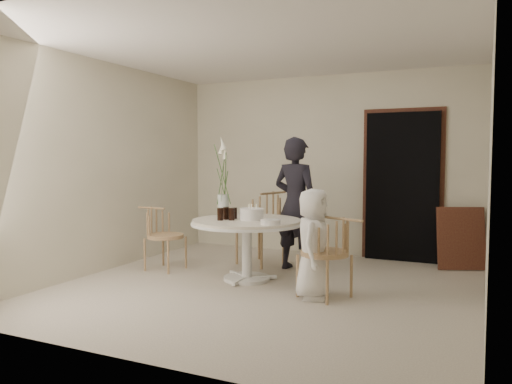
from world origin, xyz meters
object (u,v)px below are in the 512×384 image
at_px(flower_vase, 223,188).
at_px(birthday_cake, 252,214).
at_px(chair_left, 158,229).
at_px(chair_right, 334,246).
at_px(boy, 313,244).
at_px(girl, 296,204).
at_px(table, 247,229).
at_px(chair_far, 267,217).

bearing_deg(flower_vase, birthday_cake, -26.53).
distance_m(chair_left, birthday_cake, 1.41).
distance_m(chair_right, boy, 0.22).
xyz_separation_m(chair_right, girl, (-0.84, 1.13, 0.30)).
height_order(table, birthday_cake, birthday_cake).
height_order(chair_left, girl, girl).
xyz_separation_m(table, flower_vase, (-0.46, 0.26, 0.47)).
height_order(boy, birthday_cake, boy).
distance_m(chair_far, boy, 1.83).
relative_size(chair_right, birthday_cake, 3.07).
bearing_deg(chair_left, birthday_cake, -89.06).
relative_size(chair_right, boy, 0.76).
distance_m(boy, birthday_cake, 1.01).
xyz_separation_m(table, chair_left, (-1.32, 0.05, -0.08)).
distance_m(chair_right, flower_vase, 1.83).
xyz_separation_m(chair_right, birthday_cake, (-1.11, 0.37, 0.24)).
height_order(girl, birthday_cake, girl).
relative_size(girl, flower_vase, 1.72).
distance_m(girl, flower_vase, 0.97).
relative_size(chair_left, boy, 0.71).
distance_m(chair_right, chair_left, 2.53).
bearing_deg(chair_far, table, -62.09).
bearing_deg(table, chair_right, -17.44).
xyz_separation_m(girl, birthday_cake, (-0.28, -0.76, -0.07)).
bearing_deg(birthday_cake, flower_vase, 153.47).
bearing_deg(table, chair_left, 177.96).
xyz_separation_m(chair_far, birthday_cake, (0.25, -1.01, 0.16)).
distance_m(chair_far, girl, 0.62).
distance_m(table, girl, 0.87).
bearing_deg(chair_far, chair_right, -27.84).
relative_size(chair_right, chair_left, 1.06).
xyz_separation_m(chair_right, boy, (-0.21, -0.04, 0.01)).
distance_m(table, chair_right, 1.23).
height_order(chair_left, birthday_cake, birthday_cake).
relative_size(boy, flower_vase, 1.14).
bearing_deg(chair_far, birthday_cake, -58.66).
xyz_separation_m(girl, flower_vase, (-0.80, -0.50, 0.22)).
bearing_deg(girl, chair_far, -14.45).
distance_m(birthday_cake, flower_vase, 0.65).
relative_size(chair_right, flower_vase, 0.86).
bearing_deg(flower_vase, girl, 31.91).
bearing_deg(chair_far, flower_vase, -92.71).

